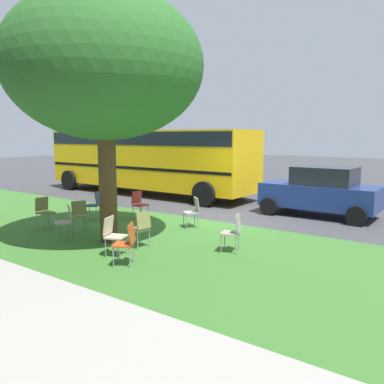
{
  "coord_description": "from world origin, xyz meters",
  "views": [
    {
      "loc": [
        -6.7,
        10.5,
        2.65
      ],
      "look_at": [
        0.4,
        0.69,
        0.93
      ],
      "focal_mm": 37.18,
      "sensor_mm": 36.0,
      "label": 1
    }
  ],
  "objects_px": {
    "chair_2": "(139,202)",
    "chair_1": "(141,226)",
    "chair_8": "(95,203)",
    "chair_9": "(113,233)",
    "chair_5": "(193,210)",
    "parked_car": "(321,191)",
    "school_bus": "(147,155)",
    "street_tree": "(104,67)",
    "chair_4": "(66,219)",
    "chair_6": "(79,213)",
    "chair_0": "(233,230)",
    "chair_7": "(44,210)",
    "chair_3": "(127,241)"
  },
  "relations": [
    {
      "from": "chair_8",
      "to": "chair_9",
      "type": "height_order",
      "value": "same"
    },
    {
      "from": "chair_2",
      "to": "chair_9",
      "type": "height_order",
      "value": "same"
    },
    {
      "from": "chair_1",
      "to": "parked_car",
      "type": "distance_m",
      "value": 6.67
    },
    {
      "from": "parked_car",
      "to": "chair_4",
      "type": "bearing_deg",
      "value": 57.23
    },
    {
      "from": "chair_6",
      "to": "school_bus",
      "type": "relative_size",
      "value": 0.08
    },
    {
      "from": "chair_4",
      "to": "parked_car",
      "type": "xyz_separation_m",
      "value": [
        -4.37,
        -6.79,
        0.32
      ]
    },
    {
      "from": "chair_4",
      "to": "school_bus",
      "type": "distance_m",
      "value": 8.22
    },
    {
      "from": "chair_3",
      "to": "parked_car",
      "type": "relative_size",
      "value": 0.24
    },
    {
      "from": "school_bus",
      "to": "chair_1",
      "type": "bearing_deg",
      "value": 131.2
    },
    {
      "from": "chair_9",
      "to": "parked_car",
      "type": "distance_m",
      "value": 7.47
    },
    {
      "from": "chair_8",
      "to": "chair_9",
      "type": "bearing_deg",
      "value": 144.9
    },
    {
      "from": "street_tree",
      "to": "chair_1",
      "type": "distance_m",
      "value": 3.9
    },
    {
      "from": "chair_5",
      "to": "chair_9",
      "type": "relative_size",
      "value": 1.0
    },
    {
      "from": "street_tree",
      "to": "chair_0",
      "type": "relative_size",
      "value": 6.88
    },
    {
      "from": "chair_1",
      "to": "chair_9",
      "type": "relative_size",
      "value": 1.0
    },
    {
      "from": "chair_1",
      "to": "chair_3",
      "type": "bearing_deg",
      "value": 120.62
    },
    {
      "from": "street_tree",
      "to": "chair_8",
      "type": "xyz_separation_m",
      "value": [
        2.42,
        -1.61,
        -3.76
      ]
    },
    {
      "from": "chair_2",
      "to": "chair_7",
      "type": "bearing_deg",
      "value": 62.02
    },
    {
      "from": "chair_2",
      "to": "chair_8",
      "type": "relative_size",
      "value": 1.0
    },
    {
      "from": "chair_2",
      "to": "chair_1",
      "type": "bearing_deg",
      "value": 134.0
    },
    {
      "from": "chair_8",
      "to": "chair_5",
      "type": "bearing_deg",
      "value": -164.55
    },
    {
      "from": "chair_3",
      "to": "chair_9",
      "type": "bearing_deg",
      "value": -21.74
    },
    {
      "from": "chair_3",
      "to": "chair_6",
      "type": "relative_size",
      "value": 1.0
    },
    {
      "from": "chair_3",
      "to": "chair_5",
      "type": "xyz_separation_m",
      "value": [
        0.89,
        -3.58,
        0.0
      ]
    },
    {
      "from": "chair_1",
      "to": "chair_7",
      "type": "height_order",
      "value": "same"
    },
    {
      "from": "chair_3",
      "to": "parked_car",
      "type": "height_order",
      "value": "parked_car"
    },
    {
      "from": "chair_1",
      "to": "school_bus",
      "type": "relative_size",
      "value": 0.08
    },
    {
      "from": "chair_2",
      "to": "chair_5",
      "type": "bearing_deg",
      "value": 179.83
    },
    {
      "from": "chair_4",
      "to": "chair_5",
      "type": "height_order",
      "value": "same"
    },
    {
      "from": "chair_5",
      "to": "chair_4",
      "type": "bearing_deg",
      "value": 57.3
    },
    {
      "from": "chair_7",
      "to": "school_bus",
      "type": "height_order",
      "value": "school_bus"
    },
    {
      "from": "chair_0",
      "to": "chair_5",
      "type": "xyz_separation_m",
      "value": [
        2.2,
        -1.49,
        0.0
      ]
    },
    {
      "from": "chair_5",
      "to": "chair_9",
      "type": "height_order",
      "value": "same"
    },
    {
      "from": "school_bus",
      "to": "chair_6",
      "type": "bearing_deg",
      "value": 117.23
    },
    {
      "from": "chair_3",
      "to": "school_bus",
      "type": "height_order",
      "value": "school_bus"
    },
    {
      "from": "chair_6",
      "to": "school_bus",
      "type": "bearing_deg",
      "value": -62.77
    },
    {
      "from": "chair_2",
      "to": "school_bus",
      "type": "relative_size",
      "value": 0.08
    },
    {
      "from": "chair_2",
      "to": "chair_3",
      "type": "distance_m",
      "value": 4.71
    },
    {
      "from": "chair_3",
      "to": "chair_9",
      "type": "xyz_separation_m",
      "value": [
        0.71,
        -0.28,
        0.0
      ]
    },
    {
      "from": "chair_6",
      "to": "school_bus",
      "type": "height_order",
      "value": "school_bus"
    },
    {
      "from": "chair_9",
      "to": "chair_4",
      "type": "bearing_deg",
      "value": -8.55
    },
    {
      "from": "chair_5",
      "to": "parked_car",
      "type": "distance_m",
      "value": 4.54
    },
    {
      "from": "chair_3",
      "to": "chair_5",
      "type": "relative_size",
      "value": 1.0
    },
    {
      "from": "street_tree",
      "to": "chair_8",
      "type": "relative_size",
      "value": 6.88
    },
    {
      "from": "chair_7",
      "to": "parked_car",
      "type": "bearing_deg",
      "value": -133.2
    },
    {
      "from": "chair_6",
      "to": "school_bus",
      "type": "xyz_separation_m",
      "value": [
        3.36,
        -6.52,
        1.24
      ]
    },
    {
      "from": "street_tree",
      "to": "chair_0",
      "type": "height_order",
      "value": "street_tree"
    },
    {
      "from": "chair_6",
      "to": "chair_0",
      "type": "bearing_deg",
      "value": -169.98
    },
    {
      "from": "street_tree",
      "to": "chair_4",
      "type": "distance_m",
      "value": 3.94
    },
    {
      "from": "chair_6",
      "to": "chair_7",
      "type": "bearing_deg",
      "value": 12.25
    }
  ]
}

